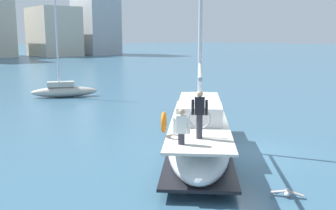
% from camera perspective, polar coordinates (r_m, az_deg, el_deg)
% --- Properties ---
extents(ground_plane, '(400.00, 400.00, 0.00)m').
position_cam_1_polar(ground_plane, '(16.57, 10.41, -6.85)').
color(ground_plane, '#38607A').
extents(main_sailboat, '(8.28, 8.68, 14.09)m').
position_cam_1_polar(main_sailboat, '(15.80, 4.52, -4.10)').
color(main_sailboat, silver).
rests_on(main_sailboat, ground).
extents(moored_sloop_near, '(5.16, 3.12, 8.12)m').
position_cam_1_polar(moored_sloop_near, '(31.93, -14.95, 2.15)').
color(moored_sloop_near, '#B7B2A8').
rests_on(moored_sloop_near, ground).
extents(seagull, '(0.66, 0.89, 0.16)m').
position_cam_1_polar(seagull, '(12.55, 16.98, -12.13)').
color(seagull, silver).
rests_on(seagull, ground).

